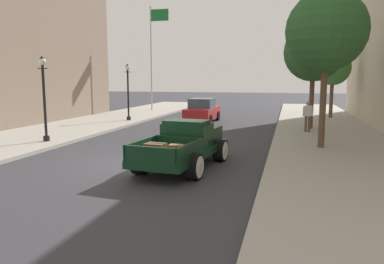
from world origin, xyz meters
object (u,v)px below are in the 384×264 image
(flagpole, at_px, (153,47))
(street_tree_third, at_px, (333,68))
(hotrod_truck_dark_green, at_px, (186,144))
(street_tree_nearest, at_px, (326,31))
(pedestrian_sidewalk_right, at_px, (308,115))
(street_tree_second, at_px, (314,52))
(car_background_red, at_px, (202,111))
(street_lamp_near, at_px, (44,92))
(street_lamp_far, at_px, (128,88))

(flagpole, relative_size, street_tree_third, 1.86)
(hotrod_truck_dark_green, xyz_separation_m, street_tree_nearest, (4.71, 4.05, 4.11))
(pedestrian_sidewalk_right, bearing_deg, street_tree_nearest, -85.57)
(street_tree_third, bearing_deg, street_tree_nearest, -97.19)
(street_tree_nearest, height_order, street_tree_second, street_tree_nearest)
(car_background_red, distance_m, pedestrian_sidewalk_right, 8.03)
(car_background_red, xyz_separation_m, pedestrian_sidewalk_right, (6.79, -4.27, 0.32))
(hotrod_truck_dark_green, relative_size, flagpole, 0.55)
(street_tree_nearest, xyz_separation_m, street_tree_second, (-0.12, 6.16, -0.41))
(street_lamp_near, relative_size, street_tree_nearest, 0.61)
(hotrod_truck_dark_green, height_order, street_lamp_near, street_lamp_near)
(street_tree_third, bearing_deg, flagpole, 169.53)
(pedestrian_sidewalk_right, xyz_separation_m, street_lamp_near, (-11.70, -6.16, 1.30))
(pedestrian_sidewalk_right, relative_size, street_lamp_far, 0.43)
(car_background_red, height_order, street_tree_third, street_tree_third)
(street_tree_second, bearing_deg, pedestrian_sidewalk_right, -98.59)
(car_background_red, relative_size, pedestrian_sidewalk_right, 2.61)
(car_background_red, xyz_separation_m, street_lamp_near, (-4.91, -10.44, 1.62))
(street_lamp_far, height_order, street_tree_second, street_tree_second)
(street_tree_nearest, bearing_deg, street_tree_second, 91.12)
(flagpole, xyz_separation_m, street_tree_third, (14.84, -2.74, -2.00))
(hotrod_truck_dark_green, xyz_separation_m, flagpole, (-8.50, 19.66, 5.02))
(car_background_red, xyz_separation_m, street_tree_nearest, (7.15, -8.87, 4.10))
(flagpole, distance_m, street_tree_third, 15.22)
(hotrod_truck_dark_green, height_order, street_tree_third, street_tree_third)
(pedestrian_sidewalk_right, distance_m, street_tree_third, 8.92)
(car_background_red, distance_m, street_lamp_near, 11.65)
(street_lamp_far, xyz_separation_m, street_tree_nearest, (12.07, -7.51, 2.48))
(pedestrian_sidewalk_right, distance_m, street_tree_second, 3.72)
(street_lamp_near, relative_size, street_tree_third, 0.78)
(street_lamp_far, bearing_deg, street_lamp_near, -89.92)
(street_tree_third, bearing_deg, car_background_red, -155.47)
(car_background_red, bearing_deg, street_tree_second, -21.10)
(car_background_red, xyz_separation_m, street_tree_third, (8.77, 4.00, 3.00))
(car_background_red, bearing_deg, pedestrian_sidewalk_right, -32.19)
(street_lamp_near, height_order, street_tree_third, street_tree_third)
(flagpole, bearing_deg, street_lamp_far, -81.99)
(car_background_red, relative_size, street_lamp_near, 1.12)
(flagpole, bearing_deg, pedestrian_sidewalk_right, -40.60)
(hotrod_truck_dark_green, distance_m, street_tree_second, 11.79)
(car_background_red, relative_size, flagpole, 0.47)
(street_lamp_near, bearing_deg, car_background_red, 64.81)
(street_lamp_near, xyz_separation_m, street_tree_nearest, (12.06, 1.57, 2.48))
(flagpole, distance_m, street_tree_second, 16.20)
(street_lamp_near, height_order, street_tree_second, street_tree_second)
(street_tree_nearest, bearing_deg, hotrod_truck_dark_green, -139.36)
(car_background_red, height_order, pedestrian_sidewalk_right, pedestrian_sidewalk_right)
(hotrod_truck_dark_green, height_order, street_tree_second, street_tree_second)
(street_tree_nearest, bearing_deg, flagpole, 130.23)
(street_lamp_far, relative_size, street_tree_third, 0.78)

